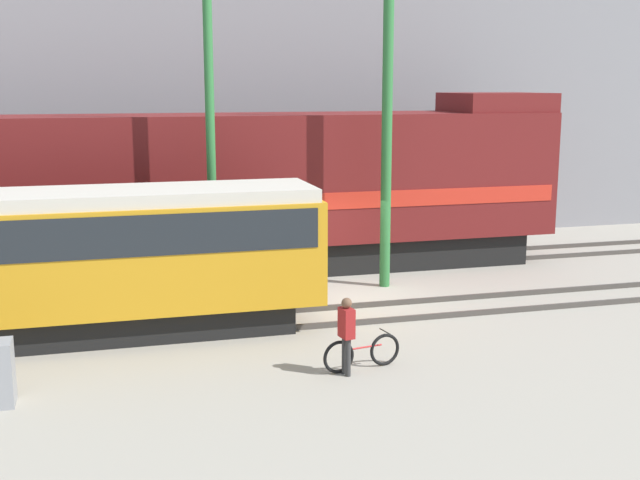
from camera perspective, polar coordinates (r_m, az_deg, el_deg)
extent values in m
plane|color=#9E998C|center=(22.08, 2.09, -4.00)|extent=(120.00, 120.00, 0.00)
cube|color=#47423D|center=(19.64, 4.40, -5.73)|extent=(60.00, 0.07, 0.14)
cube|color=#47423D|center=(20.94, 3.09, -4.64)|extent=(60.00, 0.07, 0.14)
cube|color=#47423D|center=(24.67, 0.16, -2.21)|extent=(60.00, 0.07, 0.14)
cube|color=#47423D|center=(26.02, -0.68, -1.50)|extent=(60.00, 0.07, 0.14)
cube|color=gray|center=(31.94, -3.77, 10.22)|extent=(35.92, 6.00, 10.55)
cube|color=black|center=(24.64, -7.60, -1.30)|extent=(19.84, 2.55, 1.00)
cube|color=maroon|center=(24.24, -7.75, 4.30)|extent=(21.56, 3.00, 3.84)
cube|color=red|center=(24.31, -7.71, 2.95)|extent=(21.13, 3.04, 0.50)
cube|color=maroon|center=(26.90, 12.40, 9.55)|extent=(3.00, 2.85, 0.60)
cube|color=black|center=(19.21, -17.59, -5.75)|extent=(10.26, 2.00, 0.70)
cube|color=orange|center=(18.83, -17.86, -1.23)|extent=(11.66, 2.50, 2.40)
cube|color=#1E2328|center=(18.71, -17.98, 0.71)|extent=(11.19, 2.54, 0.90)
cube|color=beige|center=(18.61, -18.11, 2.83)|extent=(11.42, 2.38, 0.30)
torus|color=black|center=(16.73, 4.62, -7.78)|extent=(0.68, 0.19, 0.68)
torus|color=black|center=(16.26, 1.34, -8.31)|extent=(0.68, 0.19, 0.68)
cylinder|color=#B21E1E|center=(16.45, 3.01, -7.65)|extent=(0.90, 0.19, 0.04)
cylinder|color=#B21E1E|center=(16.27, 1.82, -7.73)|extent=(0.03, 0.03, 0.31)
cylinder|color=#262626|center=(16.61, 4.65, -6.50)|extent=(0.10, 0.44, 0.02)
cylinder|color=#333333|center=(16.22, 1.75, -8.17)|extent=(0.11, 0.11, 0.78)
cylinder|color=#333333|center=(16.09, 2.01, -8.34)|extent=(0.11, 0.11, 0.78)
cube|color=maroon|center=(15.94, 1.90, -5.91)|extent=(0.28, 0.39, 0.60)
sphere|color=brown|center=(15.83, 1.91, -4.51)|extent=(0.21, 0.21, 0.21)
cylinder|color=#2D7238|center=(21.34, -7.83, 8.68)|extent=(0.24, 0.24, 9.77)
cylinder|color=#2D7238|center=(22.51, 4.79, 8.47)|extent=(0.29, 0.29, 9.46)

